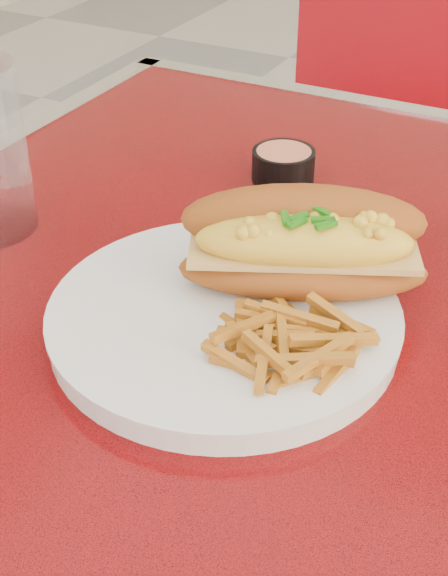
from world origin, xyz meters
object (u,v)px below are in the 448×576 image
at_px(sauce_cup_left, 283,164).
at_px(fork, 307,318).
at_px(mac_hoagie, 303,244).
at_px(dinner_plate, 224,319).

bearing_deg(sauce_cup_left, fork, -62.19).
relative_size(mac_hoagie, sauce_cup_left, 3.00).
height_order(dinner_plate, sauce_cup_left, sauce_cup_left).
relative_size(dinner_plate, mac_hoagie, 1.49).
xyz_separation_m(dinner_plate, fork, (0.06, 0.02, 0.01)).
relative_size(fork, sauce_cup_left, 1.66).
xyz_separation_m(dinner_plate, mac_hoagie, (0.04, 0.06, 0.05)).
bearing_deg(dinner_plate, fork, 18.07).
bearing_deg(mac_hoagie, fork, -85.73).
xyz_separation_m(dinner_plate, sauce_cup_left, (-0.07, 0.26, 0.01)).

